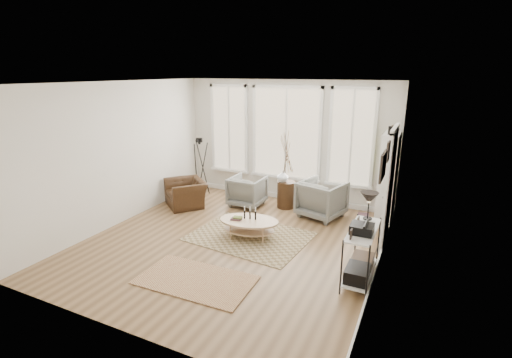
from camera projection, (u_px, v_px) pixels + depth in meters
The scene contains 17 objects.
room at pixel (233, 168), 6.56m from camera, with size 5.50×5.54×2.90m.
bay_window at pixel (286, 135), 8.85m from camera, with size 4.14×0.12×2.24m.
door at pixel (390, 186), 6.58m from camera, with size 0.09×1.06×2.22m.
bookcase at pixel (388, 179), 7.62m from camera, with size 0.31×0.85×2.06m.
low_shelf at pixel (362, 249), 5.57m from camera, with size 0.38×1.08×1.30m.
wall_art at pixel (384, 162), 5.13m from camera, with size 0.04×0.88×0.44m.
rug_main at pixel (250, 236), 7.17m from camera, with size 2.18×1.63×0.01m, color brown.
rug_runner at pixel (196, 280), 5.67m from camera, with size 1.76×0.98×0.01m, color brown.
coffee_table at pixel (249, 224), 7.07m from camera, with size 1.25×0.91×0.52m.
armchair_left at pixel (247, 191), 8.76m from camera, with size 0.76×0.78×0.71m, color slate.
armchair_right at pixel (322, 199), 8.06m from camera, with size 0.87×0.89×0.81m, color slate.
side_table at pixel (287, 173), 8.49m from camera, with size 0.42×0.42×1.75m.
vase at pixel (283, 176), 8.50m from camera, with size 0.26×0.26×0.28m, color silver.
accent_chair at pixel (186, 193), 8.75m from camera, with size 0.95×0.83×0.62m, color #372111.
tripod_camera at pixel (200, 169), 9.48m from camera, with size 0.52×0.52×1.47m.
book_stack_near at pixel (363, 219), 7.80m from camera, with size 0.22×0.28×0.18m, color maroon.
book_stack_far at pixel (359, 228), 7.40m from camera, with size 0.18×0.23×0.15m, color maroon.
Camera 1 is at (3.09, -5.55, 3.09)m, focal length 26.00 mm.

